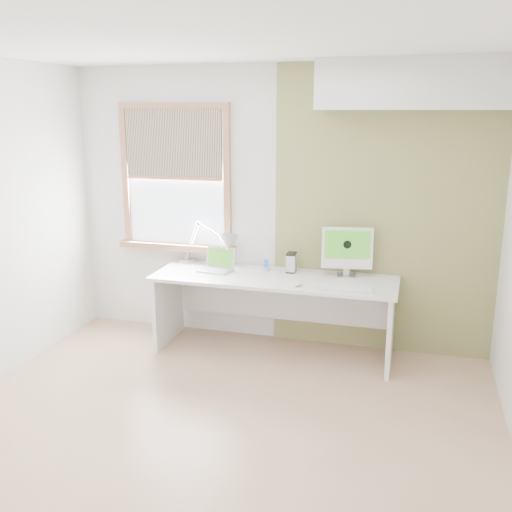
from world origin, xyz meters
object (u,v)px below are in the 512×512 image
(desk_lamp, at_px, (220,245))
(laptop, at_px, (218,265))
(desk, at_px, (275,295))
(imac, at_px, (347,249))
(external_drive, at_px, (291,262))

(desk_lamp, height_order, laptop, desk_lamp)
(desk, xyz_separation_m, desk_lamp, (-0.58, 0.13, 0.41))
(desk, bearing_deg, imac, 13.21)
(desk_lamp, relative_size, laptop, 2.12)
(desk, relative_size, laptop, 6.60)
(desk, relative_size, external_drive, 12.31)
(desk_lamp, bearing_deg, desk, -12.44)
(laptop, bearing_deg, desk, -1.00)
(desk_lamp, height_order, external_drive, desk_lamp)
(desk_lamp, xyz_separation_m, laptop, (0.02, -0.12, -0.17))
(desk_lamp, bearing_deg, external_drive, 1.53)
(imac, bearing_deg, external_drive, -179.97)
(laptop, xyz_separation_m, external_drive, (0.67, 0.14, 0.04))
(desk_lamp, xyz_separation_m, imac, (1.20, 0.02, 0.03))
(external_drive, xyz_separation_m, imac, (0.51, 0.00, 0.16))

